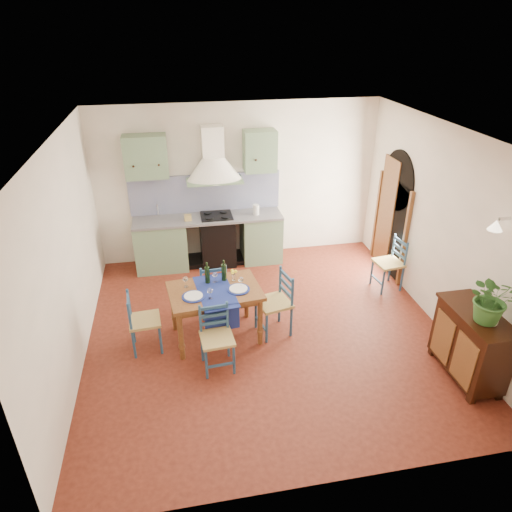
# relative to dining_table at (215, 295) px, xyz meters

# --- Properties ---
(floor) EXTENTS (5.00, 5.00, 0.00)m
(floor) POSITION_rel_dining_table_xyz_m (0.71, 0.01, -0.69)
(floor) COLOR #46180F
(floor) RESTS_ON ground
(back_wall) EXTENTS (5.00, 0.96, 2.80)m
(back_wall) POSITION_rel_dining_table_xyz_m (0.25, 2.30, 0.36)
(back_wall) COLOR beige
(back_wall) RESTS_ON ground
(right_wall) EXTENTS (0.26, 5.00, 2.80)m
(right_wall) POSITION_rel_dining_table_xyz_m (3.21, 0.28, 0.65)
(right_wall) COLOR beige
(right_wall) RESTS_ON ground
(left_wall) EXTENTS (0.04, 5.00, 2.80)m
(left_wall) POSITION_rel_dining_table_xyz_m (-1.79, 0.01, 0.71)
(left_wall) COLOR beige
(left_wall) RESTS_ON ground
(ceiling) EXTENTS (5.00, 5.00, 0.01)m
(ceiling) POSITION_rel_dining_table_xyz_m (0.71, 0.01, 2.12)
(ceiling) COLOR silver
(ceiling) RESTS_ON back_wall
(dining_table) EXTENTS (1.30, 1.00, 1.09)m
(dining_table) POSITION_rel_dining_table_xyz_m (0.00, 0.00, 0.00)
(dining_table) COLOR brown
(dining_table) RESTS_ON ground
(chair_near) EXTENTS (0.43, 0.43, 0.87)m
(chair_near) POSITION_rel_dining_table_xyz_m (-0.06, -0.61, -0.24)
(chair_near) COLOR navy
(chair_near) RESTS_ON ground
(chair_far) EXTENTS (0.44, 0.44, 0.89)m
(chair_far) POSITION_rel_dining_table_xyz_m (0.01, 0.58, -0.23)
(chair_far) COLOR navy
(chair_far) RESTS_ON ground
(chair_left) EXTENTS (0.43, 0.43, 0.87)m
(chair_left) POSITION_rel_dining_table_xyz_m (-0.99, -0.08, -0.24)
(chair_left) COLOR navy
(chair_left) RESTS_ON ground
(chair_right) EXTENTS (0.53, 0.53, 0.94)m
(chair_right) POSITION_rel_dining_table_xyz_m (0.84, -0.03, -0.20)
(chair_right) COLOR navy
(chair_right) RESTS_ON ground
(chair_spare) EXTENTS (0.46, 0.46, 0.88)m
(chair_spare) POSITION_rel_dining_table_xyz_m (2.95, 0.80, -0.23)
(chair_spare) COLOR navy
(chair_spare) RESTS_ON ground
(sideboard) EXTENTS (0.50, 1.05, 0.94)m
(sideboard) POSITION_rel_dining_table_xyz_m (2.97, -1.35, -0.18)
(sideboard) COLOR black
(sideboard) RESTS_ON ground
(potted_plant) EXTENTS (0.65, 0.60, 0.60)m
(potted_plant) POSITION_rel_dining_table_xyz_m (2.98, -1.49, 0.55)
(potted_plant) COLOR #306429
(potted_plant) RESTS_ON sideboard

